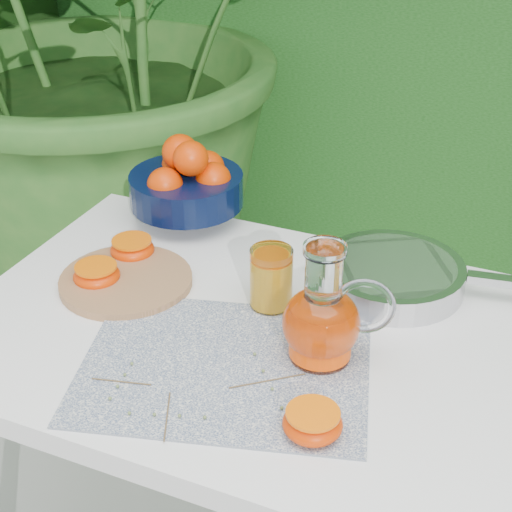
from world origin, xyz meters
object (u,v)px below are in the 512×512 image
at_px(cutting_board, 126,281).
at_px(juice_pitcher, 323,320).
at_px(white_table, 251,365).
at_px(saute_pan, 394,274).
at_px(fruit_bowl, 188,182).

distance_m(cutting_board, juice_pitcher, 0.41).
relative_size(white_table, saute_pan, 2.09).
xyz_separation_m(cutting_board, juice_pitcher, (0.40, -0.07, 0.07)).
bearing_deg(white_table, cutting_board, 172.99).
xyz_separation_m(white_table, cutting_board, (-0.27, 0.03, 0.09)).
relative_size(juice_pitcher, saute_pan, 0.43).
bearing_deg(cutting_board, fruit_bowl, 92.80).
bearing_deg(cutting_board, saute_pan, 22.39).
relative_size(cutting_board, juice_pitcher, 1.20).
bearing_deg(saute_pan, white_table, -130.53).
height_order(white_table, cutting_board, cutting_board).
bearing_deg(fruit_bowl, white_table, -47.94).
height_order(white_table, fruit_bowl, fruit_bowl).
bearing_deg(saute_pan, cutting_board, -157.61).
xyz_separation_m(white_table, saute_pan, (0.19, 0.22, 0.11)).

